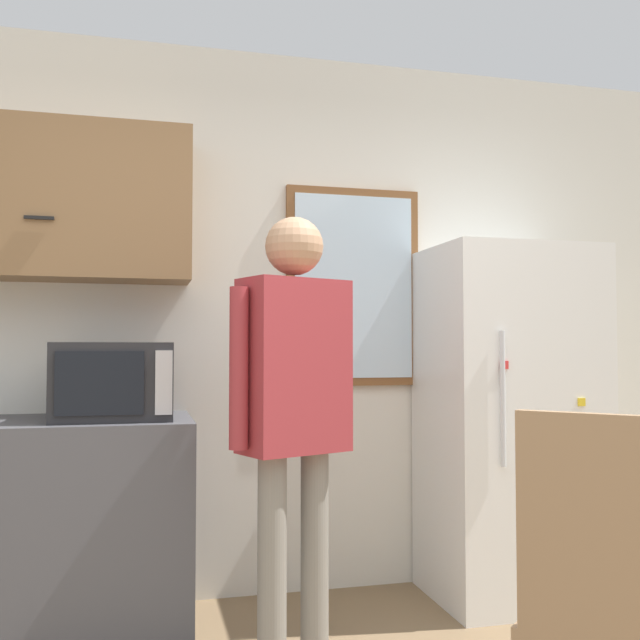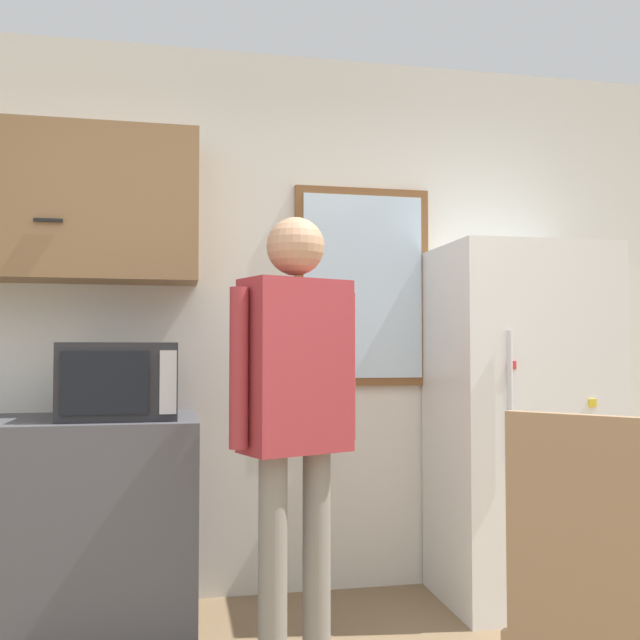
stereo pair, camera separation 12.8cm
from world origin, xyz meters
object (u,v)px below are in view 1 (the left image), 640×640
object	(u,v)px
person	(294,389)
chair	(608,592)
microwave	(113,381)
refrigerator	(509,421)

from	to	relation	value
person	chair	size ratio (longest dim) A/B	1.66
microwave	chair	distance (m)	2.03
person	chair	bearing A→B (deg)	-78.39
microwave	refrigerator	size ratio (longest dim) A/B	0.28
person	refrigerator	world-z (taller)	person
person	microwave	bearing A→B (deg)	126.86
microwave	chair	xyz separation A→B (m)	(1.34, -1.43, -0.52)
chair	microwave	bearing A→B (deg)	1.03
person	refrigerator	distance (m)	1.29
person	chair	world-z (taller)	person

